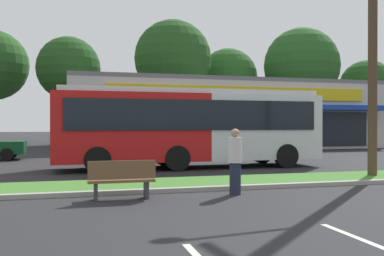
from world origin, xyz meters
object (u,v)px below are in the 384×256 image
(pedestrian_by_pole, at_px, (235,161))
(utility_pole, at_px, (370,6))
(city_bus, at_px, (190,126))
(car_2, at_px, (123,142))
(bus_stop_bench, at_px, (122,179))

(pedestrian_by_pole, bearing_deg, utility_pole, -21.25)
(utility_pole, distance_m, city_bus, 8.12)
(car_2, height_order, pedestrian_by_pole, pedestrian_by_pole)
(bus_stop_bench, bearing_deg, pedestrian_by_pole, 179.90)
(utility_pole, relative_size, car_2, 2.27)
(city_bus, distance_m, car_2, 7.55)
(car_2, bearing_deg, pedestrian_by_pole, -84.95)
(city_bus, bearing_deg, pedestrian_by_pole, -96.31)
(utility_pole, bearing_deg, city_bus, 132.39)
(city_bus, height_order, bus_stop_bench, city_bus)
(city_bus, height_order, car_2, city_bus)
(city_bus, bearing_deg, car_2, 104.67)
(city_bus, bearing_deg, bus_stop_bench, -117.60)
(pedestrian_by_pole, bearing_deg, bus_stop_bench, 139.74)
(utility_pole, height_order, car_2, utility_pole)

